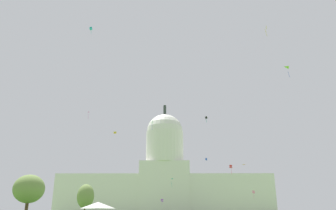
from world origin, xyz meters
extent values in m
cube|color=silver|center=(-30.44, 157.92, 11.65)|extent=(61.79, 18.94, 23.29)
cube|color=silver|center=(31.35, 157.92, 11.65)|extent=(61.79, 18.94, 23.29)
cube|color=silver|center=(0.45, 157.92, 15.23)|extent=(28.67, 20.84, 30.47)
cylinder|color=silver|center=(0.45, 157.92, 39.91)|extent=(22.57, 22.57, 18.88)
sphere|color=silver|center=(0.45, 157.92, 49.34)|extent=(22.27, 22.27, 22.27)
cylinder|color=#2D3833|center=(0.45, 157.92, 63.60)|extent=(1.80, 1.80, 6.25)
pyramid|color=white|center=(-17.18, 61.65, 4.08)|extent=(7.64, 6.41, 1.85)
ellipsoid|color=olive|center=(-28.08, 89.37, 7.97)|extent=(8.72, 9.33, 8.89)
cylinder|color=#4C3823|center=(-35.08, 54.37, 2.97)|extent=(0.87, 0.87, 5.95)
ellipsoid|color=olive|center=(-35.08, 54.37, 8.26)|extent=(8.55, 8.54, 7.71)
pyramid|color=teal|center=(4.30, 109.73, 15.78)|extent=(1.29, 1.38, 0.40)
cylinder|color=teal|center=(4.52, 109.53, 14.17)|extent=(0.38, 0.41, 2.35)
pyramid|color=#D1339E|center=(-38.37, 121.63, 51.18)|extent=(1.23, 1.15, 0.18)
cylinder|color=#D1339E|center=(-38.13, 121.84, 49.02)|extent=(0.27, 0.14, 3.16)
cube|color=blue|center=(15.58, 66.34, 18.27)|extent=(0.60, 0.54, 0.86)
cube|color=pink|center=(39.03, 103.92, 10.07)|extent=(1.23, 1.16, 0.71)
cube|color=pink|center=(39.03, 103.92, 10.67)|extent=(1.23, 1.16, 0.71)
cylinder|color=pink|center=(39.00, 103.92, 8.67)|extent=(0.17, 0.07, 2.36)
cube|color=purple|center=(-0.37, 136.11, 7.84)|extent=(1.35, 1.28, 0.75)
cube|color=purple|center=(-0.37, 136.11, 8.55)|extent=(1.35, 1.28, 0.75)
cylinder|color=purple|center=(-0.48, 136.11, 6.93)|extent=(0.12, 0.19, 1.33)
cube|color=gold|center=(-17.58, 85.87, 31.80)|extent=(1.15, 0.30, 0.93)
cube|color=white|center=(10.70, 94.50, 15.25)|extent=(0.29, 1.02, 1.13)
cube|color=yellow|center=(29.26, 36.32, 47.86)|extent=(0.37, 0.70, 0.87)
cylinder|color=yellow|center=(29.06, 36.32, 46.28)|extent=(0.38, 0.26, 2.37)
cube|color=green|center=(-3.96, 101.70, 40.36)|extent=(0.42, 1.01, 1.36)
cylinder|color=blue|center=(-4.10, 101.70, 38.20)|extent=(0.31, 0.28, 2.98)
cube|color=black|center=(17.91, 82.54, 36.84)|extent=(1.00, 0.79, 1.01)
cylinder|color=teal|center=(17.92, 82.54, 35.69)|extent=(0.22, 0.17, 1.40)
cube|color=red|center=(31.32, 110.63, 21.63)|extent=(1.41, 1.42, 0.55)
cube|color=red|center=(31.32, 110.63, 22.35)|extent=(1.41, 1.42, 0.55)
cylinder|color=red|center=(31.47, 110.63, 19.96)|extent=(0.22, 0.32, 2.90)
pyramid|color=#8CD133|center=(34.83, 38.68, 37.50)|extent=(1.81, 1.74, 0.30)
cylinder|color=blue|center=(34.65, 38.98, 35.71)|extent=(0.25, 0.08, 1.66)
pyramid|color=orange|center=(34.30, 99.18, 20.79)|extent=(1.86, 1.86, 0.17)
cube|color=#33BCDB|center=(-22.10, 55.81, 59.66)|extent=(0.84, 0.89, 0.55)
cube|color=#33BCDB|center=(-22.10, 55.81, 60.09)|extent=(0.84, 0.89, 0.55)
cylinder|color=#33BCDB|center=(-21.92, 55.81, 58.60)|extent=(0.17, 0.20, 1.80)
camera|label=1|loc=(4.30, -38.24, 1.79)|focal=34.90mm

